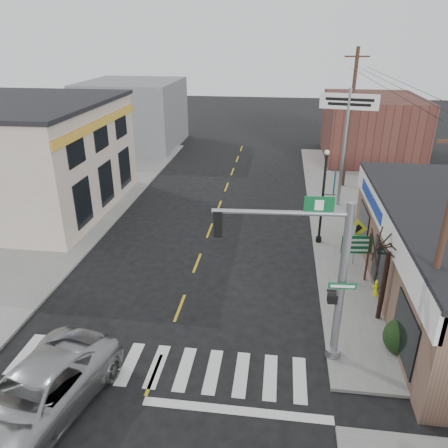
# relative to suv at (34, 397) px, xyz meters

# --- Properties ---
(ground) EXTENTS (140.00, 140.00, 0.00)m
(ground) POSITION_rel_suv_xyz_m (3.00, 2.26, -0.84)
(ground) COLOR black
(ground) RESTS_ON ground
(sidewalk_right) EXTENTS (6.00, 38.00, 0.13)m
(sidewalk_right) POSITION_rel_suv_xyz_m (12.00, 15.26, -0.78)
(sidewalk_right) COLOR slate
(sidewalk_right) RESTS_ON ground
(sidewalk_left) EXTENTS (6.00, 38.00, 0.13)m
(sidewalk_left) POSITION_rel_suv_xyz_m (-6.00, 15.26, -0.78)
(sidewalk_left) COLOR slate
(sidewalk_left) RESTS_ON ground
(center_line) EXTENTS (0.12, 56.00, 0.01)m
(center_line) POSITION_rel_suv_xyz_m (3.00, 10.26, -0.84)
(center_line) COLOR gold
(center_line) RESTS_ON ground
(crosswalk) EXTENTS (11.00, 2.20, 0.01)m
(crosswalk) POSITION_rel_suv_xyz_m (3.00, 2.66, -0.84)
(crosswalk) COLOR silver
(crosswalk) RESTS_ON ground
(left_building) EXTENTS (12.00, 12.00, 6.80)m
(left_building) POSITION_rel_suv_xyz_m (-10.00, 16.26, 2.56)
(left_building) COLOR #BBAC9B
(left_building) RESTS_ON ground
(bldg_distant_right) EXTENTS (8.00, 10.00, 5.60)m
(bldg_distant_right) POSITION_rel_suv_xyz_m (15.00, 32.26, 1.96)
(bldg_distant_right) COLOR #532D26
(bldg_distant_right) RESTS_ON ground
(bldg_distant_left) EXTENTS (9.00, 10.00, 6.40)m
(bldg_distant_left) POSITION_rel_suv_xyz_m (-8.00, 34.26, 2.36)
(bldg_distant_left) COLOR slate
(bldg_distant_left) RESTS_ON ground
(suv) EXTENTS (4.03, 6.53, 1.69)m
(suv) POSITION_rel_suv_xyz_m (0.00, 0.00, 0.00)
(suv) COLOR #9B9D9F
(suv) RESTS_ON ground
(traffic_signal_pole) EXTENTS (4.81, 0.38, 6.09)m
(traffic_signal_pole) POSITION_rel_suv_xyz_m (8.48, 3.91, 2.92)
(traffic_signal_pole) COLOR gray
(traffic_signal_pole) RESTS_ON sidewalk_right
(guide_sign) EXTENTS (1.41, 0.13, 2.46)m
(guide_sign) POSITION_rel_suv_xyz_m (10.61, 9.41, 0.90)
(guide_sign) COLOR #432A1F
(guide_sign) RESTS_ON sidewalk_right
(fire_hydrant) EXTENTS (0.25, 0.25, 0.79)m
(fire_hydrant) POSITION_rel_suv_xyz_m (11.50, 8.17, -0.29)
(fire_hydrant) COLOR #E0E800
(fire_hydrant) RESTS_ON sidewalk_right
(ped_crossing_sign) EXTENTS (0.95, 0.07, 2.45)m
(ped_crossing_sign) POSITION_rel_suv_xyz_m (10.85, 10.96, 0.98)
(ped_crossing_sign) COLOR gray
(ped_crossing_sign) RESTS_ON sidewalk_right
(lamp_post) EXTENTS (0.68, 0.53, 5.21)m
(lamp_post) POSITION_rel_suv_xyz_m (9.36, 13.32, 2.31)
(lamp_post) COLOR black
(lamp_post) RESTS_ON sidewalk_right
(dance_center_sign) EXTENTS (3.57, 0.22, 7.59)m
(dance_center_sign) POSITION_rel_suv_xyz_m (10.97, 19.29, 4.93)
(dance_center_sign) COLOR gray
(dance_center_sign) RESTS_ON sidewalk_right
(bare_tree) EXTENTS (2.28, 2.28, 4.55)m
(bare_tree) POSITION_rel_suv_xyz_m (11.25, 6.45, 2.87)
(bare_tree) COLOR black
(bare_tree) RESTS_ON sidewalk_right
(shrub_front) EXTENTS (1.40, 1.40, 1.05)m
(shrub_front) POSITION_rel_suv_xyz_m (11.72, 4.59, -0.19)
(shrub_front) COLOR #163715
(shrub_front) RESTS_ON sidewalk_right
(shrub_back) EXTENTS (1.14, 1.14, 0.85)m
(shrub_back) POSITION_rel_suv_xyz_m (12.66, 9.16, -0.29)
(shrub_back) COLOR black
(shrub_back) RESTS_ON sidewalk_right
(utility_pole_near) EXTENTS (1.49, 0.22, 8.56)m
(utility_pole_near) POSITION_rel_suv_xyz_m (11.89, 3.47, 3.68)
(utility_pole_near) COLOR #493825
(utility_pole_near) RESTS_ON sidewalk_right
(utility_pole_far) EXTENTS (1.71, 0.26, 9.82)m
(utility_pole_far) POSITION_rel_suv_xyz_m (11.76, 23.45, 4.32)
(utility_pole_far) COLOR #3D221B
(utility_pole_far) RESTS_ON sidewalk_right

